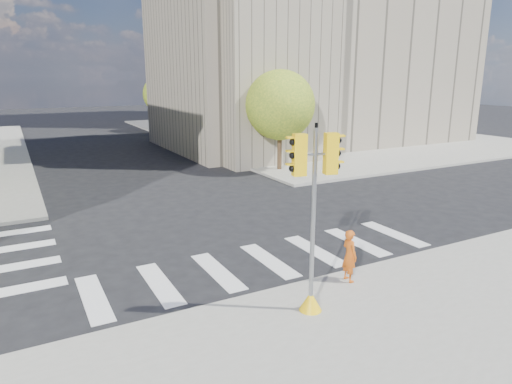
{
  "coord_description": "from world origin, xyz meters",
  "views": [
    {
      "loc": [
        -6.91,
        -13.84,
        5.77
      ],
      "look_at": [
        -0.13,
        -1.18,
        2.1
      ],
      "focal_mm": 32.0,
      "sensor_mm": 36.0,
      "label": 1
    }
  ],
  "objects_px": {
    "lamp_near": "(256,94)",
    "lamp_far": "(186,89)",
    "traffic_signal": "(313,235)",
    "photographer": "(349,256)"
  },
  "relations": [
    {
      "from": "lamp_far",
      "to": "photographer",
      "type": "xyz_separation_m",
      "value": [
        -7.01,
        -32.6,
        -3.68
      ]
    },
    {
      "from": "traffic_signal",
      "to": "photographer",
      "type": "distance_m",
      "value": 2.43
    },
    {
      "from": "lamp_far",
      "to": "traffic_signal",
      "type": "distance_m",
      "value": 34.74
    },
    {
      "from": "lamp_near",
      "to": "traffic_signal",
      "type": "xyz_separation_m",
      "value": [
        -8.92,
        -19.49,
        -2.48
      ]
    },
    {
      "from": "traffic_signal",
      "to": "lamp_near",
      "type": "bearing_deg",
      "value": 79.05
    },
    {
      "from": "lamp_far",
      "to": "photographer",
      "type": "bearing_deg",
      "value": -102.13
    },
    {
      "from": "lamp_far",
      "to": "traffic_signal",
      "type": "relative_size",
      "value": 1.76
    },
    {
      "from": "lamp_far",
      "to": "photographer",
      "type": "height_order",
      "value": "lamp_far"
    },
    {
      "from": "lamp_near",
      "to": "lamp_far",
      "type": "xyz_separation_m",
      "value": [
        0.0,
        14.0,
        0.0
      ]
    },
    {
      "from": "photographer",
      "to": "lamp_far",
      "type": "bearing_deg",
      "value": -8.75
    }
  ]
}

